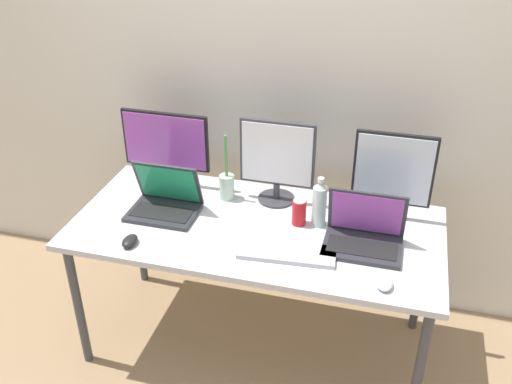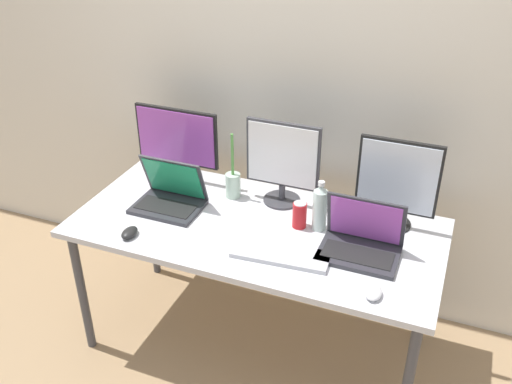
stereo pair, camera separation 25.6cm
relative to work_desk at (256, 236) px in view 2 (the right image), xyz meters
The scene contains 14 objects.
ground_plane 0.68m from the work_desk, ahead, with size 16.00×16.00×0.00m, color #9E7F5B.
wall_back 0.86m from the work_desk, 90.00° to the left, with size 7.00×0.08×2.60m, color silver.
work_desk is the anchor object (origin of this frame).
monitor_left 0.68m from the work_desk, 153.13° to the left, with size 0.46×0.18×0.39m.
monitor_center 0.38m from the work_desk, 81.61° to the left, with size 0.37×0.18×0.42m.
monitor_right 0.69m from the work_desk, 22.51° to the left, with size 0.37×0.17×0.43m.
laptop_silver 0.47m from the work_desk, behind, with size 0.33×0.24×0.25m.
laptop_secondary 0.51m from the work_desk, ahead, with size 0.34×0.24×0.25m.
keyboard_main 0.27m from the work_desk, 44.45° to the right, with size 0.42×0.15×0.02m, color #B2B2B7.
mouse_by_keyboard 0.68m from the work_desk, 25.51° to the right, with size 0.07×0.10×0.03m, color silver.
mouse_by_laptop 0.58m from the work_desk, 149.59° to the right, with size 0.06×0.10×0.04m, color black.
water_bottle 0.34m from the work_desk, 17.11° to the left, with size 0.07×0.07×0.25m.
soda_can_near_keyboard 0.23m from the work_desk, 19.80° to the left, with size 0.07×0.07×0.13m.
bamboo_vase 0.32m from the work_desk, 135.01° to the left, with size 0.08×0.08×0.34m.
Camera 2 is at (0.82, -2.06, 2.20)m, focal length 40.00 mm.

